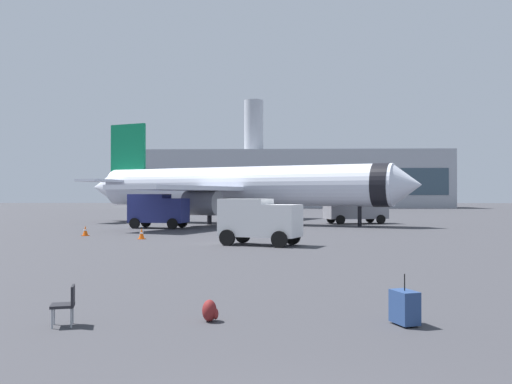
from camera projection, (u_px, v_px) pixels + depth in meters
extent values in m
cylinder|color=silver|center=(239.00, 186.00, 55.06)|extent=(29.12, 15.16, 3.80)
cone|color=silver|center=(408.00, 185.00, 48.23)|extent=(3.61, 4.26, 3.61)
cone|color=silver|center=(105.00, 187.00, 62.07)|extent=(4.28, 4.39, 3.42)
cylinder|color=black|center=(382.00, 185.00, 49.16)|extent=(2.80, 4.12, 3.88)
cube|color=silver|center=(263.00, 190.00, 62.74)|extent=(10.64, 16.61, 0.36)
cube|color=silver|center=(187.00, 188.00, 48.23)|extent=(10.64, 16.61, 0.36)
cylinder|color=gray|center=(254.00, 202.00, 60.46)|extent=(3.80, 3.27, 2.20)
cylinder|color=gray|center=(202.00, 203.00, 50.49)|extent=(3.80, 3.27, 2.20)
cube|color=#0C7247|center=(128.00, 154.00, 60.79)|extent=(4.19, 2.04, 6.40)
cube|color=silver|center=(142.00, 182.00, 63.88)|extent=(4.73, 6.54, 0.24)
cube|color=silver|center=(105.00, 181.00, 58.08)|extent=(4.73, 6.54, 0.24)
cylinder|color=black|center=(360.00, 217.00, 49.98)|extent=(0.36, 0.36, 1.80)
cylinder|color=black|center=(232.00, 214.00, 58.07)|extent=(0.44, 0.44, 1.80)
cylinder|color=black|center=(209.00, 215.00, 53.72)|extent=(0.44, 0.44, 1.80)
cube|color=navy|center=(176.00, 210.00, 47.38)|extent=(2.06, 2.47, 2.04)
cube|color=#1E232D|center=(184.00, 205.00, 47.23)|extent=(0.44, 1.96, 0.84)
cube|color=navy|center=(150.00, 208.00, 47.91)|extent=(3.47, 2.74, 2.40)
cylinder|color=black|center=(182.00, 222.00, 48.47)|extent=(0.93, 0.38, 0.90)
cylinder|color=black|center=(172.00, 224.00, 46.23)|extent=(0.93, 0.38, 0.90)
cylinder|color=black|center=(146.00, 222.00, 49.21)|extent=(0.93, 0.38, 0.90)
cylinder|color=black|center=(135.00, 223.00, 46.97)|extent=(0.93, 0.38, 0.90)
cube|color=gray|center=(376.00, 207.00, 55.93)|extent=(2.26, 2.76, 2.29)
cube|color=#1E232D|center=(382.00, 201.00, 56.10)|extent=(0.65, 2.10, 0.95)
cube|color=gray|center=(348.00, 205.00, 55.24)|extent=(4.80, 3.46, 2.70)
cylinder|color=black|center=(370.00, 218.00, 57.13)|extent=(0.93, 0.45, 0.90)
cylinder|color=black|center=(381.00, 219.00, 54.69)|extent=(0.93, 0.45, 0.90)
cylinder|color=black|center=(331.00, 219.00, 56.16)|extent=(0.93, 0.45, 0.90)
cylinder|color=black|center=(340.00, 220.00, 53.73)|extent=(0.93, 0.45, 0.90)
cube|color=white|center=(282.00, 221.00, 30.83)|extent=(2.36, 2.50, 1.78)
cube|color=#1E232D|center=(295.00, 213.00, 30.54)|extent=(0.72, 1.71, 0.74)
cube|color=white|center=(246.00, 217.00, 31.68)|extent=(3.18, 2.81, 2.10)
cylinder|color=black|center=(292.00, 237.00, 31.70)|extent=(0.92, 0.53, 0.90)
cylinder|color=black|center=(279.00, 239.00, 29.77)|extent=(0.92, 0.53, 0.90)
cylinder|color=black|center=(243.00, 235.00, 32.90)|extent=(0.92, 0.53, 0.90)
cylinder|color=black|center=(227.00, 238.00, 30.97)|extent=(0.92, 0.53, 0.90)
cube|color=#F2590C|center=(142.00, 239.00, 35.77)|extent=(0.44, 0.44, 0.04)
cone|color=#F2590C|center=(142.00, 233.00, 35.77)|extent=(0.36, 0.36, 0.65)
cylinder|color=white|center=(142.00, 233.00, 35.77)|extent=(0.23, 0.23, 0.10)
cube|color=#F2590C|center=(285.00, 220.00, 63.30)|extent=(0.44, 0.44, 0.04)
cone|color=#F2590C|center=(285.00, 217.00, 63.30)|extent=(0.36, 0.36, 0.73)
cylinder|color=white|center=(285.00, 216.00, 63.30)|extent=(0.23, 0.23, 0.10)
cube|color=#F2590C|center=(85.00, 236.00, 38.66)|extent=(0.44, 0.44, 0.04)
cone|color=#F2590C|center=(85.00, 230.00, 38.66)|extent=(0.36, 0.36, 0.67)
cylinder|color=white|center=(85.00, 230.00, 38.66)|extent=(0.23, 0.23, 0.10)
cube|color=navy|center=(405.00, 307.00, 12.03)|extent=(0.60, 0.74, 0.70)
cylinder|color=black|center=(405.00, 282.00, 12.04)|extent=(0.02, 0.02, 0.36)
cylinder|color=black|center=(399.00, 321.00, 12.24)|extent=(0.09, 0.06, 0.08)
cylinder|color=black|center=(411.00, 326.00, 11.82)|extent=(0.09, 0.06, 0.08)
ellipsoid|color=maroon|center=(209.00, 311.00, 12.39)|extent=(0.32, 0.40, 0.48)
ellipsoid|color=maroon|center=(216.00, 314.00, 12.38)|extent=(0.12, 0.28, 0.24)
cube|color=black|center=(63.00, 306.00, 11.94)|extent=(0.59, 0.59, 0.06)
cube|color=black|center=(73.00, 295.00, 11.99)|extent=(0.18, 0.48, 0.40)
cylinder|color=#999EA5|center=(52.00, 318.00, 11.71)|extent=(0.04, 0.04, 0.44)
cylinder|color=#999EA5|center=(54.00, 314.00, 12.08)|extent=(0.04, 0.04, 0.44)
cylinder|color=#999EA5|center=(71.00, 317.00, 11.80)|extent=(0.04, 0.04, 0.44)
cylinder|color=#999EA5|center=(73.00, 314.00, 12.17)|extent=(0.04, 0.04, 0.44)
cube|color=#9EA3AD|center=(290.00, 180.00, 129.33)|extent=(70.28, 17.78, 12.79)
cube|color=#334756|center=(291.00, 182.00, 120.39)|extent=(66.76, 0.10, 5.76)
cylinder|color=#9EA3AD|center=(254.00, 126.00, 129.71)|extent=(4.40, 4.40, 12.00)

